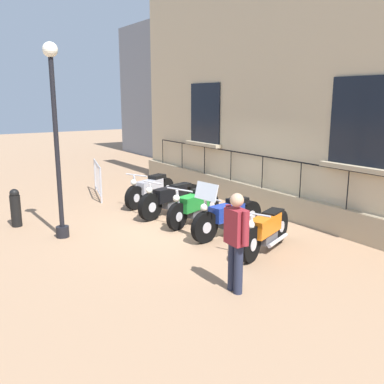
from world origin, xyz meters
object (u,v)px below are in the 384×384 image
Objects in this scene: motorcycle_silver at (151,190)px; motorcycle_orange at (266,230)px; lamppost at (56,136)px; motorcycle_blue at (228,216)px; motorcycle_black at (171,198)px; bollard at (16,208)px; crowd_barrier at (98,178)px; motorcycle_green at (194,206)px; pedestrian_standing at (236,238)px.

motorcycle_silver reaches higher than motorcycle_orange.
motorcycle_blue is at bearing 147.94° from lamppost.
motorcycle_black is at bearing 87.68° from motorcycle_silver.
motorcycle_blue is 4.98m from bollard.
lamppost reaches higher than crowd_barrier.
motorcycle_blue is at bearing 100.29° from crowd_barrier.
motorcycle_silver is 1.04× the size of motorcycle_green.
motorcycle_blue is at bearing 138.37° from bollard.
motorcycle_black is 1.37× the size of pedestrian_standing.
motorcycle_blue is at bearing 93.07° from motorcycle_black.
lamppost reaches higher than motorcycle_orange.
motorcycle_green is 4.21m from bollard.
motorcycle_green is 0.90× the size of motorcycle_blue.
motorcycle_green is 4.12m from crowd_barrier.
bollard is (3.66, 0.14, 0.03)m from motorcycle_silver.
pedestrian_standing is (-1.45, 4.17, -1.32)m from lamppost.
pedestrian_standing is at bearing 84.88° from crowd_barrier.
motorcycle_black reaches higher than motorcycle_silver.
motorcycle_black is 3.45m from lamppost.
lamppost is at bearing 5.58° from motorcycle_black.
motorcycle_silver is at bearing -88.87° from motorcycle_blue.
motorcycle_green is 1.05× the size of crowd_barrier.
motorcycle_black is at bearing -108.58° from pedestrian_standing.
motorcycle_silver is 2.25m from motorcycle_green.
motorcycle_orange is (-0.02, 1.18, -0.01)m from motorcycle_blue.
pedestrian_standing reaches higher than crowd_barrier.
lamppost is (2.94, 0.29, 1.77)m from motorcycle_black.
crowd_barrier is at bearing -145.55° from bollard.
motorcycle_black is 1.15× the size of motorcycle_green.
bollard is at bearing 34.45° from crowd_barrier.
motorcycle_green is at bearing 149.81° from bollard.
crowd_barrier is at bearing -122.67° from lamppost.
motorcycle_silver is 0.90× the size of motorcycle_black.
lamppost is at bearing 57.33° from crowd_barrier.
motorcycle_blue is 0.51× the size of lamppost.
pedestrian_standing reaches higher than motorcycle_green.
motorcycle_orange is at bearing -146.92° from pedestrian_standing.
lamppost is 4.60m from pedestrian_standing.
motorcycle_black is 3.39m from motorcycle_orange.
motorcycle_silver is 1.01× the size of motorcycle_orange.
motorcycle_blue is at bearing 91.13° from motorcycle_silver.
bollard is at bearing -30.19° from motorcycle_green.
crowd_barrier is at bearing -95.12° from pedestrian_standing.
lamppost is 2.33m from bollard.
lamppost is 4.49× the size of bollard.
motorcycle_orange is 1.22× the size of pedestrian_standing.
motorcycle_green is at bearing -86.03° from motorcycle_blue.
motorcycle_green is at bearing 102.12° from crowd_barrier.
motorcycle_black is 3.13m from crowd_barrier.
crowd_barrier is (0.83, -3.01, 0.13)m from motorcycle_black.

